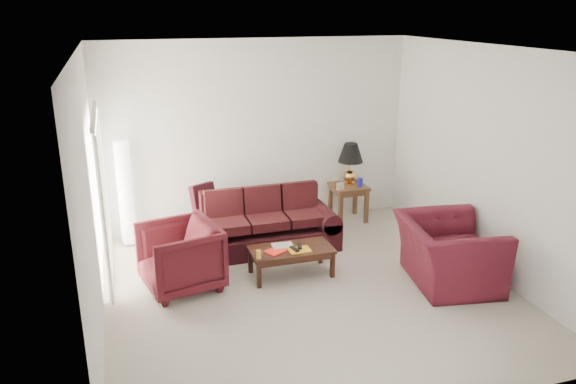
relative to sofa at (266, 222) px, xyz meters
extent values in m
plane|color=beige|center=(0.18, -1.39, -0.43)|extent=(5.00, 5.00, 0.00)
cube|color=silver|center=(-2.24, -0.09, 0.65)|extent=(0.10, 2.00, 2.16)
cube|color=black|center=(-0.80, 0.70, 0.25)|extent=(0.44, 0.36, 0.41)
cube|color=white|center=(1.41, 0.57, 0.24)|extent=(0.13, 0.08, 0.13)
cylinder|color=#171D9A|center=(1.79, 0.62, 0.25)|extent=(0.11, 0.11, 0.14)
cube|color=silver|center=(1.52, 0.94, 0.26)|extent=(0.17, 0.19, 0.05)
imported|color=#400E15|center=(-1.36, -0.85, 0.00)|extent=(1.11, 1.09, 0.86)
imported|color=#48101C|center=(1.98, -1.74, -0.01)|extent=(1.33, 1.46, 0.84)
cube|color=red|center=(-0.12, -0.96, -0.04)|extent=(0.33, 0.31, 0.02)
cube|color=beige|center=(0.01, -0.83, -0.04)|extent=(0.29, 0.23, 0.02)
cube|color=orange|center=(0.18, -1.02, -0.04)|extent=(0.29, 0.22, 0.02)
cube|color=black|center=(0.12, -1.02, -0.02)|extent=(0.09, 0.19, 0.02)
cube|color=black|center=(0.21, -0.95, -0.02)|extent=(0.10, 0.19, 0.02)
cylinder|color=yellow|center=(-0.39, -1.10, 0.01)|extent=(0.06, 0.06, 0.11)
camera|label=1|loc=(-1.99, -7.46, 3.02)|focal=35.00mm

